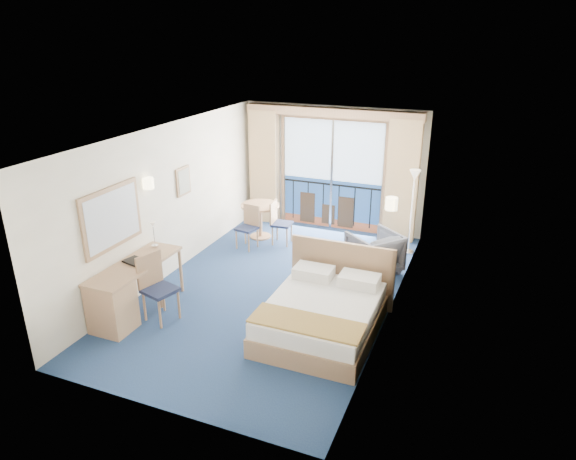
# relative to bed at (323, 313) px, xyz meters

# --- Properties ---
(floor) EXTENTS (6.50, 6.50, 0.00)m
(floor) POSITION_rel_bed_xyz_m (-1.20, 0.93, -0.30)
(floor) COLOR navy
(floor) RESTS_ON ground
(room_walls) EXTENTS (4.04, 6.54, 2.72)m
(room_walls) POSITION_rel_bed_xyz_m (-1.20, 0.93, 1.48)
(room_walls) COLOR beige
(room_walls) RESTS_ON ground
(balcony_door) EXTENTS (2.36, 0.03, 2.52)m
(balcony_door) POSITION_rel_bed_xyz_m (-1.21, 4.15, 0.84)
(balcony_door) COLOR navy
(balcony_door) RESTS_ON room_walls
(curtain_left) EXTENTS (0.65, 0.22, 2.55)m
(curtain_left) POSITION_rel_bed_xyz_m (-2.75, 4.00, 0.98)
(curtain_left) COLOR tan
(curtain_left) RESTS_ON room_walls
(curtain_right) EXTENTS (0.65, 0.22, 2.55)m
(curtain_right) POSITION_rel_bed_xyz_m (0.35, 4.00, 0.98)
(curtain_right) COLOR tan
(curtain_right) RESTS_ON room_walls
(pelmet) EXTENTS (3.80, 0.25, 0.18)m
(pelmet) POSITION_rel_bed_xyz_m (-1.20, 4.03, 2.28)
(pelmet) COLOR tan
(pelmet) RESTS_ON room_walls
(mirror) EXTENTS (0.05, 1.25, 0.95)m
(mirror) POSITION_rel_bed_xyz_m (-3.17, -0.57, 1.25)
(mirror) COLOR tan
(mirror) RESTS_ON room_walls
(wall_print) EXTENTS (0.04, 0.42, 0.52)m
(wall_print) POSITION_rel_bed_xyz_m (-3.17, 1.38, 1.30)
(wall_print) COLOR tan
(wall_print) RESTS_ON room_walls
(sconce_left) EXTENTS (0.18, 0.18, 0.18)m
(sconce_left) POSITION_rel_bed_xyz_m (-3.14, 0.33, 1.55)
(sconce_left) COLOR beige
(sconce_left) RESTS_ON room_walls
(sconce_right) EXTENTS (0.18, 0.18, 0.18)m
(sconce_right) POSITION_rel_bed_xyz_m (0.74, 0.78, 1.55)
(sconce_right) COLOR beige
(sconce_right) RESTS_ON room_walls
(bed) EXTENTS (1.70, 2.02, 1.07)m
(bed) POSITION_rel_bed_xyz_m (0.00, 0.00, 0.00)
(bed) COLOR tan
(bed) RESTS_ON ground
(nightstand) EXTENTS (0.37, 0.36, 0.49)m
(nightstand) POSITION_rel_bed_xyz_m (0.59, 1.15, -0.05)
(nightstand) COLOR tan
(nightstand) RESTS_ON ground
(phone) EXTENTS (0.18, 0.14, 0.08)m
(phone) POSITION_rel_bed_xyz_m (0.54, 1.14, 0.23)
(phone) COLOR silver
(phone) RESTS_ON nightstand
(armchair) EXTENTS (1.16, 1.16, 0.76)m
(armchair) POSITION_rel_bed_xyz_m (0.23, 2.28, 0.08)
(armchair) COLOR #424650
(armchair) RESTS_ON ground
(floor_lamp) EXTENTS (0.24, 0.24, 1.70)m
(floor_lamp) POSITION_rel_bed_xyz_m (0.68, 3.37, 0.99)
(floor_lamp) COLOR silver
(floor_lamp) RESTS_ON ground
(desk) EXTENTS (0.60, 1.74, 0.81)m
(desk) POSITION_rel_bed_xyz_m (-2.89, -1.00, 0.15)
(desk) COLOR tan
(desk) RESTS_ON ground
(desk_chair) EXTENTS (0.57, 0.56, 1.05)m
(desk_chair) POSITION_rel_bed_xyz_m (-2.49, -0.59, 0.29)
(desk_chair) COLOR #1B2340
(desk_chair) RESTS_ON ground
(folder) EXTENTS (0.38, 0.32, 0.03)m
(folder) POSITION_rel_bed_xyz_m (-2.93, -0.46, 0.53)
(folder) COLOR black
(folder) RESTS_ON desk
(desk_lamp) EXTENTS (0.11, 0.11, 0.42)m
(desk_lamp) POSITION_rel_bed_xyz_m (-3.00, 0.15, 0.83)
(desk_lamp) COLOR silver
(desk_lamp) RESTS_ON desk
(round_table) EXTENTS (0.82, 0.82, 0.73)m
(round_table) POSITION_rel_bed_xyz_m (-2.42, 3.01, 0.26)
(round_table) COLOR tan
(round_table) RESTS_ON ground
(table_chair_a) EXTENTS (0.43, 0.42, 0.90)m
(table_chair_a) POSITION_rel_bed_xyz_m (-1.93, 2.85, 0.21)
(table_chair_a) COLOR #1B2340
(table_chair_a) RESTS_ON ground
(table_chair_b) EXTENTS (0.44, 0.45, 0.88)m
(table_chair_b) POSITION_rel_bed_xyz_m (-2.41, 2.45, 0.20)
(table_chair_b) COLOR #1B2340
(table_chair_b) RESTS_ON ground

